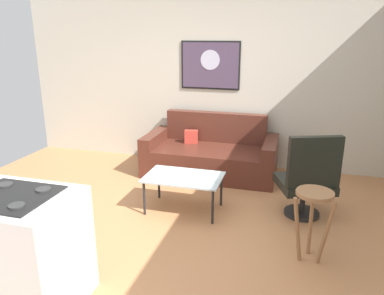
# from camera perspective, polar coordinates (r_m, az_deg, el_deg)

# --- Properties ---
(ground) EXTENTS (6.40, 6.40, 0.04)m
(ground) POSITION_cam_1_polar(r_m,az_deg,el_deg) (4.00, -4.01, -13.62)
(ground) COLOR #B4784B
(back_wall) EXTENTS (6.40, 0.05, 2.80)m
(back_wall) POSITION_cam_1_polar(r_m,az_deg,el_deg) (5.81, 3.90, 10.97)
(back_wall) COLOR beige
(back_wall) RESTS_ON ground
(couch) EXTENTS (1.92, 0.93, 0.86)m
(couch) POSITION_cam_1_polar(r_m,az_deg,el_deg) (5.55, 2.93, -1.18)
(couch) COLOR #4F251B
(couch) RESTS_ON ground
(coffee_table) EXTENTS (0.90, 0.57, 0.43)m
(coffee_table) POSITION_cam_1_polar(r_m,az_deg,el_deg) (4.34, -1.29, -4.92)
(coffee_table) COLOR silver
(coffee_table) RESTS_ON ground
(armchair) EXTENTS (0.73, 0.72, 1.01)m
(armchair) POSITION_cam_1_polar(r_m,az_deg,el_deg) (4.31, 17.41, -4.64)
(armchair) COLOR black
(armchair) RESTS_ON ground
(bar_stool) EXTENTS (0.38, 0.37, 0.68)m
(bar_stool) POSITION_cam_1_polar(r_m,az_deg,el_deg) (3.54, 18.20, -8.72)
(bar_stool) COLOR #91633F
(bar_stool) RESTS_ON ground
(wall_painting) EXTENTS (0.92, 0.03, 0.72)m
(wall_painting) POSITION_cam_1_polar(r_m,az_deg,el_deg) (5.77, 2.83, 12.54)
(wall_painting) COLOR black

